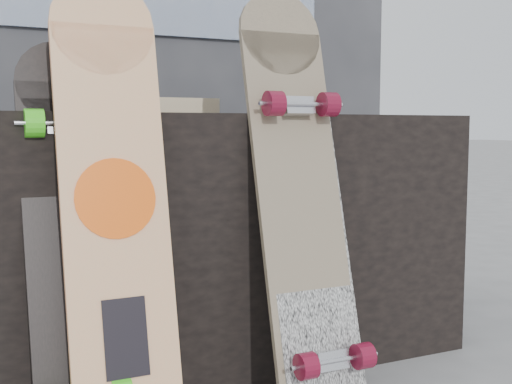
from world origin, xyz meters
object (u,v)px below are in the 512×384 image
longboard_geisha (114,192)px  longboard_celtic (297,179)px  longboard_cascadia (305,203)px  vendor_table (214,238)px  skateboard_dark (71,230)px

longboard_geisha → longboard_celtic: longboard_celtic is taller
longboard_geisha → longboard_cascadia: size_ratio=1.08×
longboard_celtic → longboard_cascadia: (0.01, -0.02, -0.07)m
vendor_table → skateboard_dark: bearing=-147.0°
longboard_geisha → skateboard_dark: size_ratio=1.16×
longboard_geisha → longboard_cascadia: 0.54m
vendor_table → longboard_celtic: size_ratio=1.38×
longboard_celtic → longboard_cascadia: size_ratio=1.09×
longboard_celtic → skateboard_dark: 0.63m
longboard_celtic → vendor_table: bearing=107.3°
longboard_geisha → longboard_celtic: bearing=3.5°
longboard_geisha → longboard_cascadia: (0.54, 0.01, -0.06)m
longboard_geisha → longboard_celtic: (0.52, 0.03, 0.01)m
vendor_table → skateboard_dark: skateboard_dark is taller
vendor_table → longboard_cascadia: (0.13, -0.38, 0.15)m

